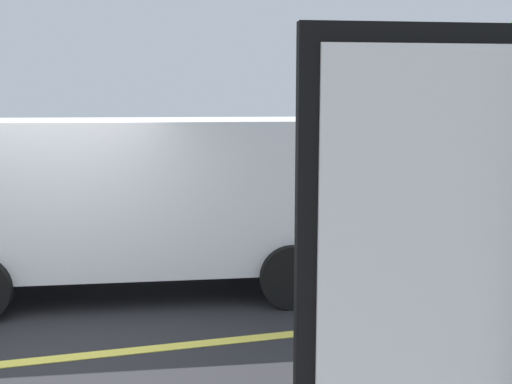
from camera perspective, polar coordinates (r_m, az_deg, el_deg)
name	(u,v)px	position (r m, az deg, el deg)	size (l,w,h in m)	color
ground_plane	(44,361)	(6.27, -19.36, -14.78)	(80.00, 80.00, 0.00)	#262628
lane_marking_centre	(339,329)	(6.71, 7.79, -12.71)	(28.00, 0.16, 0.01)	#E0D14C
white_van	(140,192)	(7.91, -10.87, -0.04)	(5.42, 2.80, 2.20)	white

